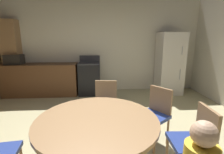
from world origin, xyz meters
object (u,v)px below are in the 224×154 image
at_px(oven_range, 90,78).
at_px(refrigerator, 169,64).
at_px(chair_north, 106,103).
at_px(chair_east, 195,139).
at_px(chair_northeast, 155,112).
at_px(dining_table, 97,131).
at_px(microwave, 14,60).

relative_size(oven_range, refrigerator, 0.62).
height_order(oven_range, chair_north, oven_range).
bearing_deg(refrigerator, chair_east, -107.20).
relative_size(chair_north, chair_northeast, 1.00).
bearing_deg(chair_north, chair_east, 46.86).
bearing_deg(chair_northeast, dining_table, 0.00).
distance_m(microwave, dining_table, 3.89).
bearing_deg(microwave, chair_northeast, -37.02).
height_order(microwave, chair_northeast, microwave).
xyz_separation_m(dining_table, chair_east, (1.09, -0.05, -0.11)).
bearing_deg(oven_range, chair_east, -66.26).
bearing_deg(oven_range, chair_northeast, -64.46).
relative_size(oven_range, chair_north, 1.26).
xyz_separation_m(microwave, chair_north, (2.46, -1.99, -0.53)).
relative_size(microwave, chair_northeast, 0.51).
bearing_deg(chair_northeast, chair_north, -66.70).
height_order(dining_table, chair_east, chair_east).
bearing_deg(chair_east, chair_northeast, -70.16).
relative_size(microwave, chair_north, 0.51).
relative_size(refrigerator, chair_east, 2.02).
bearing_deg(microwave, dining_table, -52.78).
distance_m(chair_northeast, chair_east, 0.74).
distance_m(microwave, chair_northeast, 4.05).
height_order(microwave, dining_table, microwave).
bearing_deg(dining_table, oven_range, 95.32).
distance_m(refrigerator, chair_east, 3.24).
distance_m(dining_table, chair_east, 1.10).
xyz_separation_m(microwave, dining_table, (2.34, -3.08, -0.42)).
height_order(microwave, chair_north, microwave).
relative_size(dining_table, chair_northeast, 1.51).
relative_size(refrigerator, dining_table, 1.34).
distance_m(refrigerator, chair_northeast, 2.67).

